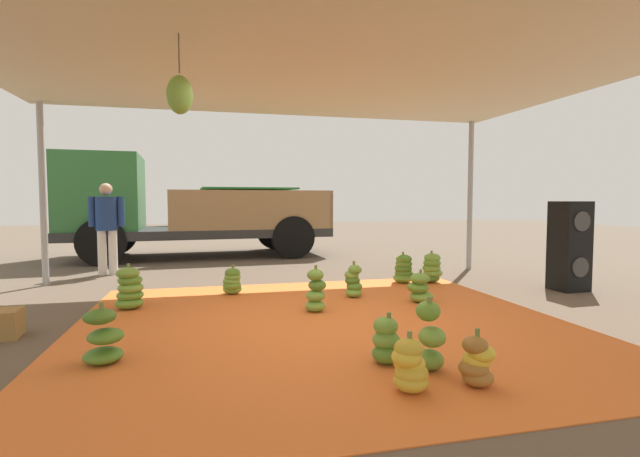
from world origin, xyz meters
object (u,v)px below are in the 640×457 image
banana_bunch_6 (410,366)px  speaker_stack (569,246)px  banana_bunch_2 (420,289)px  banana_bunch_8 (432,269)px  banana_bunch_10 (403,269)px  banana_bunch_7 (130,289)px  banana_bunch_0 (103,338)px  banana_bunch_3 (477,362)px  banana_bunch_1 (232,282)px  banana_bunch_9 (316,292)px  worker_0 (107,222)px  crate_0 (0,324)px  banana_bunch_12 (386,342)px  cargo_truck_main (187,208)px  banana_bunch_11 (353,282)px  banana_bunch_5 (430,339)px

banana_bunch_6 → speaker_stack: bearing=36.1°
banana_bunch_2 → banana_bunch_8: bearing=57.1°
banana_bunch_2 → banana_bunch_10: banana_bunch_10 is taller
banana_bunch_7 → speaker_stack: bearing=-2.4°
banana_bunch_0 → banana_bunch_10: 4.90m
banana_bunch_3 → banana_bunch_1: bearing=113.3°
banana_bunch_0 → banana_bunch_9: bearing=31.5°
banana_bunch_3 → worker_0: size_ratio=0.25×
banana_bunch_10 → banana_bunch_3: bearing=-106.6°
banana_bunch_8 → banana_bunch_10: bearing=167.5°
banana_bunch_1 → banana_bunch_7: 1.41m
banana_bunch_7 → banana_bunch_10: 4.18m
banana_bunch_3 → crate_0: bearing=151.2°
banana_bunch_12 → crate_0: 3.80m
cargo_truck_main → crate_0: cargo_truck_main is taller
banana_bunch_12 → speaker_stack: (3.87, 2.28, 0.49)m
banana_bunch_2 → banana_bunch_11: (-0.76, 0.53, 0.03)m
banana_bunch_10 → banana_bunch_0: bearing=-144.1°
banana_bunch_6 → banana_bunch_12: banana_bunch_6 is taller
banana_bunch_8 → banana_bunch_3: bearing=-112.9°
banana_bunch_0 → banana_bunch_5: (2.58, -0.79, 0.05)m
banana_bunch_11 → cargo_truck_main: (-2.49, 5.41, 0.95)m
banana_bunch_3 → banana_bunch_6: size_ratio=0.99×
banana_bunch_0 → worker_0: 5.10m
banana_bunch_5 → banana_bunch_7: 3.88m
banana_bunch_6 → speaker_stack: (3.93, 2.86, 0.49)m
worker_0 → speaker_stack: bearing=-24.2°
banana_bunch_1 → banana_bunch_8: 3.26m
banana_bunch_12 → banana_bunch_10: bearing=64.0°
banana_bunch_2 → banana_bunch_7: bearing=171.9°
worker_0 → banana_bunch_5: bearing=-58.3°
banana_bunch_5 → speaker_stack: size_ratio=0.44×
banana_bunch_8 → banana_bunch_11: bearing=-154.3°
banana_bunch_10 → speaker_stack: 2.52m
banana_bunch_5 → banana_bunch_6: size_ratio=1.39×
banana_bunch_6 → banana_bunch_11: 3.17m
banana_bunch_8 → banana_bunch_11: (-1.60, -0.77, -0.01)m
banana_bunch_2 → banana_bunch_1: bearing=155.5°
banana_bunch_6 → banana_bunch_9: size_ratio=0.75×
banana_bunch_1 → banana_bunch_12: banana_bunch_1 is taller
banana_bunch_11 → crate_0: size_ratio=1.44×
banana_bunch_5 → banana_bunch_12: bearing=137.9°
banana_bunch_7 → banana_bunch_1: bearing=23.9°
banana_bunch_1 → banana_bunch_2: bearing=-24.5°
banana_bunch_5 → banana_bunch_8: banana_bunch_5 is taller
banana_bunch_9 → crate_0: banana_bunch_9 is taller
banana_bunch_5 → cargo_truck_main: 8.54m
banana_bunch_0 → banana_bunch_11: size_ratio=1.01×
banana_bunch_1 → banana_bunch_6: size_ratio=1.01×
banana_bunch_10 → worker_0: (-4.94, 2.08, 0.75)m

